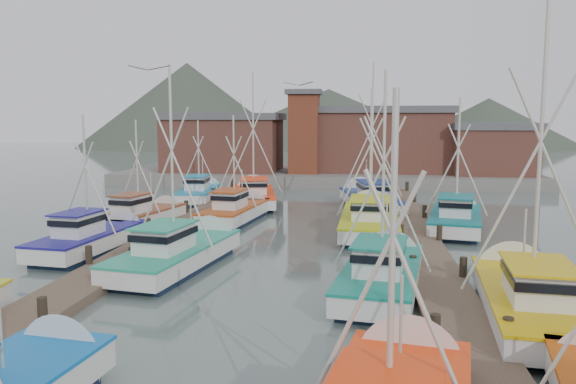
# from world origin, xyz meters

# --- Properties ---
(ground) EXTENTS (260.00, 260.00, 0.00)m
(ground) POSITION_xyz_m (0.00, 0.00, 0.00)
(ground) COLOR #4C5B57
(ground) RESTS_ON ground
(dock_left) EXTENTS (2.30, 46.00, 1.50)m
(dock_left) POSITION_xyz_m (-7.00, 4.04, 0.21)
(dock_left) COLOR #4E3B30
(dock_left) RESTS_ON ground
(dock_right) EXTENTS (2.30, 46.00, 1.50)m
(dock_right) POSITION_xyz_m (7.00, 4.04, 0.21)
(dock_right) COLOR #4E3B30
(dock_right) RESTS_ON ground
(quay) EXTENTS (44.00, 16.00, 1.20)m
(quay) POSITION_xyz_m (0.00, 37.00, 0.60)
(quay) COLOR gray
(quay) RESTS_ON ground
(shed_left) EXTENTS (12.72, 8.48, 6.20)m
(shed_left) POSITION_xyz_m (-11.00, 35.00, 4.34)
(shed_left) COLOR brown
(shed_left) RESTS_ON quay
(shed_center) EXTENTS (14.84, 9.54, 6.90)m
(shed_center) POSITION_xyz_m (6.00, 37.00, 4.69)
(shed_center) COLOR brown
(shed_center) RESTS_ON quay
(shed_right) EXTENTS (8.48, 6.36, 5.20)m
(shed_right) POSITION_xyz_m (17.00, 34.00, 3.84)
(shed_right) COLOR brown
(shed_right) RESTS_ON quay
(lookout_tower) EXTENTS (3.60, 3.60, 8.50)m
(lookout_tower) POSITION_xyz_m (-2.00, 33.00, 5.55)
(lookout_tower) COLOR brown
(lookout_tower) RESTS_ON quay
(distant_hills) EXTENTS (175.00, 140.00, 42.00)m
(distant_hills) POSITION_xyz_m (-12.76, 122.59, 0.00)
(distant_hills) COLOR #465144
(distant_hills) RESTS_ON ground
(boat_4) EXTENTS (4.18, 9.42, 9.83)m
(boat_4) POSITION_xyz_m (-4.24, -0.56, 0.68)
(boat_4) COLOR #0F1C32
(boat_4) RESTS_ON ground
(boat_5) EXTENTS (3.92, 9.10, 9.26)m
(boat_5) POSITION_xyz_m (4.77, -2.88, 0.68)
(boat_5) COLOR #0F1C32
(boat_5) RESTS_ON ground
(boat_6) EXTENTS (3.37, 8.42, 7.60)m
(boat_6) POSITION_xyz_m (-9.62, 1.93, 0.68)
(boat_6) COLOR #0F1C32
(boat_6) RESTS_ON ground
(boat_7) EXTENTS (4.51, 9.62, 11.35)m
(boat_7) POSITION_xyz_m (9.54, -5.37, 0.69)
(boat_7) COLOR #0F1C32
(boat_7) RESTS_ON ground
(boat_8) EXTENTS (3.56, 8.54, 7.65)m
(boat_8) POSITION_xyz_m (-4.23, 11.26, 0.68)
(boat_8) COLOR #0F1C32
(boat_8) RESTS_ON ground
(boat_9) EXTENTS (3.90, 10.45, 9.47)m
(boat_9) POSITION_xyz_m (4.42, 9.05, 0.68)
(boat_9) COLOR #0F1C32
(boat_9) RESTS_ON ground
(boat_10) EXTENTS (3.85, 8.17, 7.29)m
(boat_10) POSITION_xyz_m (-9.61, 8.48, 0.68)
(boat_10) COLOR #0F1C32
(boat_10) RESTS_ON ground
(boat_11) EXTENTS (4.46, 9.48, 8.84)m
(boat_11) POSITION_xyz_m (9.72, 10.35, 0.68)
(boat_11) COLOR #0F1C32
(boat_11) RESTS_ON ground
(boat_12) EXTENTS (5.01, 10.44, 11.26)m
(boat_12) POSITION_xyz_m (-4.64, 18.95, 0.69)
(boat_12) COLOR #0F1C32
(boat_12) RESTS_ON ground
(boat_13) EXTENTS (5.08, 10.70, 11.80)m
(boat_13) POSITION_xyz_m (4.49, 17.88, 0.69)
(boat_13) COLOR #0F1C32
(boat_13) RESTS_ON ground
(boat_14) EXTENTS (3.25, 8.61, 7.33)m
(boat_14) POSITION_xyz_m (-9.35, 20.22, 0.68)
(boat_14) COLOR #0F1C32
(boat_14) RESTS_ON ground
(gull_near) EXTENTS (1.55, 0.66, 0.24)m
(gull_near) POSITION_xyz_m (-3.89, -4.81, 8.55)
(gull_near) COLOR slate
(gull_near) RESTS_ON ground
(gull_far) EXTENTS (1.55, 0.66, 0.24)m
(gull_far) POSITION_xyz_m (0.63, 3.70, 8.48)
(gull_far) COLOR slate
(gull_far) RESTS_ON ground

